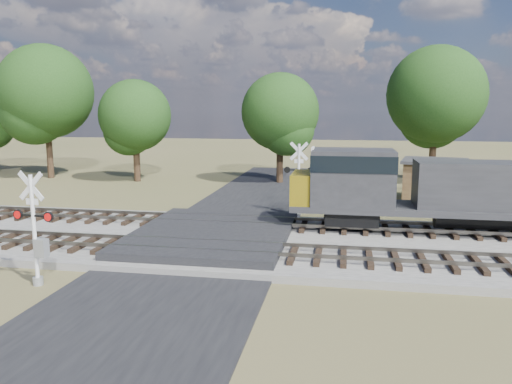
# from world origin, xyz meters

# --- Properties ---
(ground) EXTENTS (160.00, 160.00, 0.00)m
(ground) POSITION_xyz_m (0.00, 0.00, 0.00)
(ground) COLOR brown
(ground) RESTS_ON ground
(ballast_bed) EXTENTS (140.00, 10.00, 0.30)m
(ballast_bed) POSITION_xyz_m (10.00, 0.50, 0.15)
(ballast_bed) COLOR gray
(ballast_bed) RESTS_ON ground
(road) EXTENTS (7.00, 60.00, 0.08)m
(road) POSITION_xyz_m (0.00, 0.00, 0.04)
(road) COLOR black
(road) RESTS_ON ground
(crossing_panel) EXTENTS (7.00, 9.00, 0.62)m
(crossing_panel) POSITION_xyz_m (0.00, 0.50, 0.32)
(crossing_panel) COLOR #262628
(crossing_panel) RESTS_ON ground
(track_near) EXTENTS (140.00, 2.60, 0.33)m
(track_near) POSITION_xyz_m (3.12, -2.00, 0.41)
(track_near) COLOR black
(track_near) RESTS_ON ballast_bed
(track_far) EXTENTS (140.00, 2.60, 0.33)m
(track_far) POSITION_xyz_m (3.12, 3.00, 0.41)
(track_far) COLOR black
(track_far) RESTS_ON ballast_bed
(crossing_signal_near) EXTENTS (1.63, 0.38, 4.05)m
(crossing_signal_near) POSITION_xyz_m (-4.50, -6.11, 1.68)
(crossing_signal_near) COLOR silver
(crossing_signal_near) RESTS_ON ground
(crossing_signal_far) EXTENTS (1.73, 0.37, 4.28)m
(crossing_signal_far) POSITION_xyz_m (3.25, 7.26, 1.78)
(crossing_signal_far) COLOR silver
(crossing_signal_far) RESTS_ON ground
(equipment_shed) EXTENTS (4.88, 4.88, 2.83)m
(equipment_shed) POSITION_xyz_m (11.85, 13.13, 1.43)
(equipment_shed) COLOR #402C1B
(equipment_shed) RESTS_ON ground
(treeline) EXTENTS (78.65, 10.42, 11.74)m
(treeline) POSITION_xyz_m (5.51, 19.79, 6.51)
(treeline) COLOR black
(treeline) RESTS_ON ground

